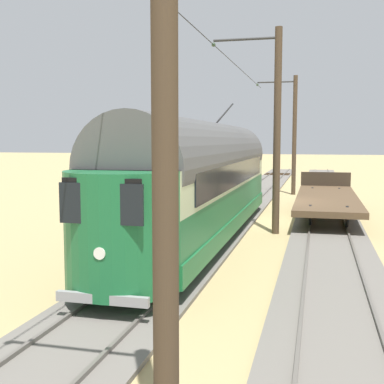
# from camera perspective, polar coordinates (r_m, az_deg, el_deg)

# --- Properties ---
(ground_plane) EXTENTS (220.00, 220.00, 0.00)m
(ground_plane) POSITION_cam_1_polar(r_m,az_deg,el_deg) (22.49, 9.37, -3.45)
(ground_plane) COLOR tan
(track_streetcar_siding) EXTENTS (2.80, 80.00, 0.18)m
(track_streetcar_siding) POSITION_cam_1_polar(r_m,az_deg,el_deg) (22.73, 15.11, -3.34)
(track_streetcar_siding) COLOR #666059
(track_streetcar_siding) RESTS_ON ground
(track_adjacent_siding) EXTENTS (2.80, 80.00, 0.18)m
(track_adjacent_siding) POSITION_cam_1_polar(r_m,az_deg,el_deg) (23.08, 3.84, -3.01)
(track_adjacent_siding) COLOR #666059
(track_adjacent_siding) RESTS_ON ground
(vintage_streetcar) EXTENTS (2.65, 18.09, 5.22)m
(vintage_streetcar) POSITION_cam_1_polar(r_m,az_deg,el_deg) (18.28, 1.30, 1.64)
(vintage_streetcar) COLOR #196033
(vintage_streetcar) RESTS_ON ground
(flatcar_adjacent) EXTENTS (2.80, 11.20, 1.60)m
(flatcar_adjacent) POSITION_cam_1_polar(r_m,az_deg,el_deg) (24.97, 15.07, -0.66)
(flatcar_adjacent) COLOR brown
(flatcar_adjacent) RESTS_ON ground
(catenary_pole_foreground) EXTENTS (2.72, 0.28, 7.86)m
(catenary_pole_foreground) POSITION_cam_1_polar(r_m,az_deg,el_deg) (34.11, 11.45, 6.56)
(catenary_pole_foreground) COLOR #423323
(catenary_pole_foreground) RESTS_ON ground
(catenary_pole_mid_near) EXTENTS (2.72, 0.28, 7.86)m
(catenary_pole_mid_near) POSITION_cam_1_polar(r_m,az_deg,el_deg) (19.59, 9.46, 7.18)
(catenary_pole_mid_near) COLOR #423323
(catenary_pole_mid_near) RESTS_ON ground
(catenary_pole_mid_far) EXTENTS (2.72, 0.28, 7.86)m
(catenary_pole_mid_far) POSITION_cam_1_polar(r_m,az_deg,el_deg) (5.24, -3.80, 10.98)
(catenary_pole_mid_far) COLOR #423323
(catenary_pole_mid_far) RESTS_ON ground
(overhead_wire_run) EXTENTS (2.51, 33.10, 0.18)m
(overhead_wire_run) POSITION_cam_1_polar(r_m,az_deg,el_deg) (20.90, 3.01, 16.06)
(overhead_wire_run) COLOR black
(overhead_wire_run) RESTS_ON ground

